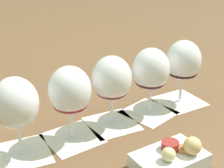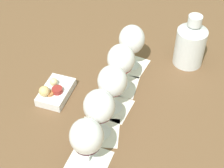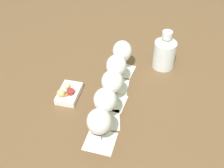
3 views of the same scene
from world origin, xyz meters
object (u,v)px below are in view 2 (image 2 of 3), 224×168
object	(u,v)px
wine_glass_3	(99,108)
snack_dish	(55,91)
wine_glass_0	(132,41)
wine_glass_2	(113,83)
wine_glass_1	(121,61)
wine_glass_4	(87,138)
ceramic_vase	(191,43)

from	to	relation	value
wine_glass_3	snack_dish	distance (m)	0.24
wine_glass_0	wine_glass_2	xyz separation A→B (m)	(0.19, 0.11, 0.00)
wine_glass_2	wine_glass_3	size ratio (longest dim) A/B	1.00
wine_glass_1	wine_glass_4	size ratio (longest dim) A/B	1.00
wine_glass_4	ceramic_vase	size ratio (longest dim) A/B	0.84
wine_glass_4	snack_dish	size ratio (longest dim) A/B	1.03
wine_glass_4	snack_dish	world-z (taller)	wine_glass_4
wine_glass_3	wine_glass_1	bearing A→B (deg)	-150.87
ceramic_vase	wine_glass_3	bearing A→B (deg)	2.97
wine_glass_2	snack_dish	xyz separation A→B (m)	(0.11, -0.17, -0.09)
wine_glass_4	wine_glass_3	bearing A→B (deg)	-149.27
wine_glass_3	ceramic_vase	bearing A→B (deg)	-177.03
wine_glass_1	wine_glass_3	world-z (taller)	same
ceramic_vase	wine_glass_4	bearing A→B (deg)	8.22
wine_glass_0	wine_glass_2	size ratio (longest dim) A/B	1.00
wine_glass_1	wine_glass_2	xyz separation A→B (m)	(0.09, 0.06, -0.00)
wine_glass_1	ceramic_vase	xyz separation A→B (m)	(-0.27, 0.08, -0.02)
wine_glass_0	wine_glass_4	xyz separation A→B (m)	(0.39, 0.21, 0.00)
wine_glass_1	snack_dish	world-z (taller)	wine_glass_1
snack_dish	wine_glass_3	bearing A→B (deg)	91.70
wine_glass_2	wine_glass_0	bearing A→B (deg)	-150.25
wine_glass_3	snack_dish	xyz separation A→B (m)	(0.01, -0.22, -0.09)
wine_glass_3	ceramic_vase	world-z (taller)	ceramic_vase
wine_glass_0	wine_glass_3	xyz separation A→B (m)	(0.29, 0.16, 0.00)
wine_glass_3	wine_glass_4	bearing A→B (deg)	30.73
wine_glass_1	ceramic_vase	distance (m)	0.28
wine_glass_2	wine_glass_3	xyz separation A→B (m)	(0.10, 0.05, 0.00)
wine_glass_0	wine_glass_1	size ratio (longest dim) A/B	1.00
wine_glass_0	wine_glass_3	distance (m)	0.33
wine_glass_1	wine_glass_0	bearing A→B (deg)	-153.54
wine_glass_0	wine_glass_1	distance (m)	0.12
wine_glass_1	wine_glass_3	distance (m)	0.22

